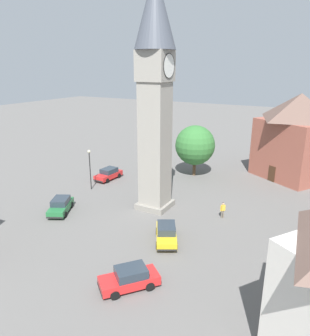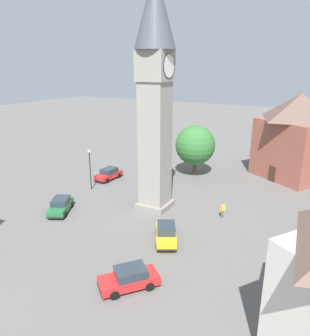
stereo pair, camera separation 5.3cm
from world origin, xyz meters
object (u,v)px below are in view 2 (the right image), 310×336
at_px(car_blue_kerb, 166,233).
at_px(clock_tower, 155,77).
at_px(pedestrian, 223,209).
at_px(tree, 195,145).
at_px(car_silver_kerb, 61,205).
at_px(building_shop_left, 297,136).
at_px(car_red_corner, 109,174).
at_px(car_white_side, 129,278).
at_px(lamp_post, 90,163).

bearing_deg(car_blue_kerb, clock_tower, 37.01).
height_order(pedestrian, tree, tree).
distance_m(car_silver_kerb, tree, 19.92).
height_order(car_blue_kerb, car_silver_kerb, same).
relative_size(car_blue_kerb, building_shop_left, 0.37).
height_order(clock_tower, car_red_corner, clock_tower).
bearing_deg(tree, car_blue_kerb, -164.87).
height_order(car_blue_kerb, car_white_side, same).
distance_m(clock_tower, building_shop_left, 22.86).
relative_size(car_white_side, pedestrian, 2.51).
bearing_deg(car_white_side, lamp_post, 47.56).
relative_size(car_silver_kerb, lamp_post, 0.88).
bearing_deg(car_blue_kerb, lamp_post, 64.76).
xyz_separation_m(car_red_corner, tree, (7.28, -9.45, 3.57)).
height_order(pedestrian, lamp_post, lamp_post).
height_order(car_white_side, lamp_post, lamp_post).
xyz_separation_m(car_blue_kerb, tree, (17.91, 4.84, 3.57)).
xyz_separation_m(tree, building_shop_left, (5.93, -12.08, 1.48)).
bearing_deg(clock_tower, car_white_side, -158.19).
distance_m(car_red_corner, pedestrian, 17.61).
bearing_deg(tree, car_white_side, -167.45).
xyz_separation_m(car_silver_kerb, lamp_post, (6.75, 1.57, 2.62)).
relative_size(clock_tower, car_blue_kerb, 5.28).
xyz_separation_m(clock_tower, car_blue_kerb, (-5.82, -4.38, -12.96)).
height_order(car_silver_kerb, car_white_side, same).
bearing_deg(car_white_side, car_blue_kerb, 5.54).
distance_m(pedestrian, tree, 13.92).
height_order(car_white_side, building_shop_left, building_shop_left).
distance_m(car_red_corner, tree, 12.45).
bearing_deg(lamp_post, car_silver_kerb, -166.94).
xyz_separation_m(clock_tower, lamp_post, (0.77, 9.57, -10.34)).
distance_m(car_red_corner, building_shop_left, 25.76).
bearing_deg(car_blue_kerb, pedestrian, -22.99).
relative_size(car_white_side, tree, 0.60).
bearing_deg(car_silver_kerb, tree, -22.66).
bearing_deg(clock_tower, tree, 2.17).
bearing_deg(clock_tower, car_silver_kerb, 126.78).
height_order(tree, building_shop_left, building_shop_left).
bearing_deg(tree, clock_tower, -177.83).
bearing_deg(building_shop_left, clock_tower, 147.19).
distance_m(clock_tower, car_silver_kerb, 16.37).
xyz_separation_m(car_red_corner, lamp_post, (-4.05, -0.34, 2.62)).
distance_m(car_silver_kerb, building_shop_left, 31.42).
bearing_deg(lamp_post, car_blue_kerb, -115.24).
bearing_deg(building_shop_left, car_blue_kerb, 163.11).
height_order(tree, lamp_post, tree).
distance_m(car_blue_kerb, tree, 18.89).
bearing_deg(car_red_corner, clock_tower, -115.92).
bearing_deg(car_blue_kerb, car_white_side, -174.46).
relative_size(car_silver_kerb, tree, 0.63).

